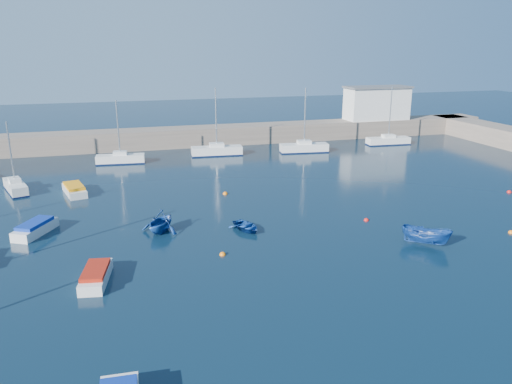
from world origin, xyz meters
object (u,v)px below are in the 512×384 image
object	(u,v)px
sailboat_6	(217,150)
sailboat_5	(120,159)
sailboat_7	(304,147)
motorboat_2	(74,189)
dinghy_center	(246,227)
motorboat_1	(35,228)
harbor_office	(377,104)
sailboat_3	(15,186)
dinghy_left	(160,221)
dinghy_right	(426,236)
motorboat_0	(96,275)
sailboat_8	(388,140)

from	to	relation	value
sailboat_6	sailboat_5	bearing A→B (deg)	100.54
sailboat_7	motorboat_2	xyz separation A→B (m)	(-29.23, -12.34, -0.21)
sailboat_5	sailboat_7	size ratio (longest dim) A/B	0.90
dinghy_center	motorboat_1	bearing A→B (deg)	148.76
harbor_office	sailboat_3	xyz separation A→B (m)	(-50.94, -19.15, -4.53)
sailboat_3	dinghy_center	size ratio (longest dim) A/B	2.37
sailboat_3	dinghy_left	xyz separation A→B (m)	(12.86, -15.44, 0.34)
sailboat_3	dinghy_right	bearing A→B (deg)	-55.24
harbor_office	sailboat_7	bearing A→B (deg)	-150.07
motorboat_2	motorboat_0	bearing A→B (deg)	-96.97
sailboat_6	motorboat_2	xyz separation A→B (m)	(-17.29, -13.73, -0.22)
sailboat_5	dinghy_right	xyz separation A→B (m)	(20.91, -33.52, 0.09)
motorboat_2	dinghy_left	bearing A→B (deg)	-74.84
motorboat_1	sailboat_6	bearing A→B (deg)	79.20
sailboat_8	motorboat_2	size ratio (longest dim) A/B	1.74
harbor_office	dinghy_center	distance (m)	48.13
dinghy_right	dinghy_left	bearing A→B (deg)	111.29
sailboat_3	motorboat_2	size ratio (longest dim) A/B	1.46
sailboat_5	motorboat_2	world-z (taller)	sailboat_5
harbor_office	sailboat_3	bearing A→B (deg)	-159.39
sailboat_5	motorboat_2	distance (m)	13.27
sailboat_8	sailboat_6	bearing A→B (deg)	94.33
sailboat_8	dinghy_right	world-z (taller)	sailboat_8
sailboat_8	motorboat_0	xyz separation A→B (m)	(-40.88, -34.65, -0.16)
sailboat_3	motorboat_2	distance (m)	6.20
sailboat_8	motorboat_2	xyz separation A→B (m)	(-43.26, -14.04, -0.15)
sailboat_3	sailboat_7	bearing A→B (deg)	-2.50
sailboat_6	harbor_office	bearing A→B (deg)	-69.99
harbor_office	sailboat_5	bearing A→B (deg)	-167.23
sailboat_7	motorboat_0	distance (m)	42.51
harbor_office	dinghy_right	distance (m)	47.16
harbor_office	dinghy_center	world-z (taller)	harbor_office
harbor_office	dinghy_left	world-z (taller)	harbor_office
sailboat_3	dinghy_center	xyz separation A→B (m)	(19.45, -16.92, -0.26)
sailboat_5	sailboat_8	bearing A→B (deg)	-81.84
sailboat_7	sailboat_8	bearing A→B (deg)	-76.64
sailboat_5	dinghy_right	distance (m)	39.51
sailboat_7	motorboat_1	xyz separation A→B (m)	(-31.54, -23.05, -0.18)
sailboat_8	dinghy_right	distance (m)	39.32
sailboat_3	sailboat_6	size ratio (longest dim) A/B	0.80
harbor_office	motorboat_2	xyz separation A→B (m)	(-45.22, -21.55, -4.65)
sailboat_7	motorboat_1	world-z (taller)	sailboat_7
dinghy_left	sailboat_6	bearing A→B (deg)	103.67
dinghy_right	harbor_office	bearing A→B (deg)	20.29
sailboat_7	sailboat_6	bearing A→B (deg)	89.82
motorboat_0	motorboat_2	bearing A→B (deg)	106.04
harbor_office	dinghy_left	size ratio (longest dim) A/B	2.90
harbor_office	motorboat_1	bearing A→B (deg)	-145.84
sailboat_6	dinghy_right	size ratio (longest dim) A/B	2.46
sailboat_7	dinghy_right	world-z (taller)	sailboat_7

